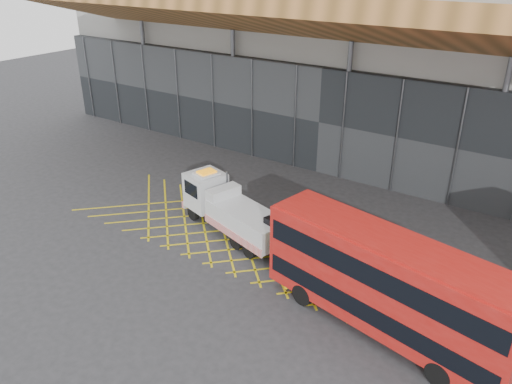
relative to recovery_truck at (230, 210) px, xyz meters
The scene contains 6 objects.
ground_plane 2.57m from the recovery_truck, behind, with size 120.00×120.00×0.00m, color #2D2D30.
road_markings 2.46m from the recovery_truck, ahead, with size 24.76×7.16×0.01m.
construction_building 19.72m from the recovery_truck, 90.44° to the left, with size 55.00×23.97×18.00m.
recovery_truck is the anchor object (origin of this frame).
bus_towed 11.35m from the recovery_truck, 16.37° to the right, with size 11.82×4.91×4.70m.
worker 6.44m from the recovery_truck, 26.95° to the right, with size 0.56×0.37×1.54m, color yellow.
Camera 1 is at (18.19, -20.83, 15.37)m, focal length 35.00 mm.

